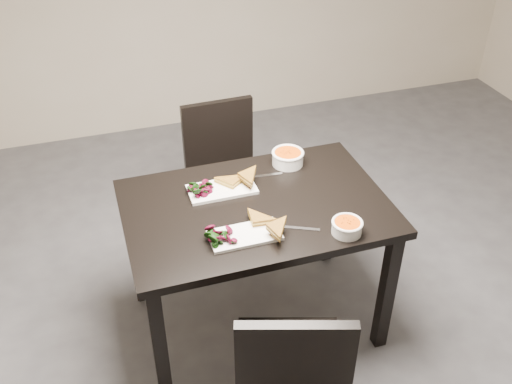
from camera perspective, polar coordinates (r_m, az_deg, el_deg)
ground at (r=3.13m, az=9.93°, el=-13.23°), size 5.00×5.00×0.00m
table at (r=2.69m, az=0.00°, el=-2.94°), size 1.20×0.80×0.75m
chair_near at (r=2.32m, az=3.51°, el=-16.90°), size 0.53×0.53×0.85m
chair_far at (r=3.40m, az=-3.13°, el=2.56°), size 0.43×0.43×0.85m
plate_near at (r=2.45m, az=-1.12°, el=-4.28°), size 0.30×0.15×0.02m
sandwich_near at (r=2.45m, az=0.22°, el=-3.19°), size 0.16×0.13×0.05m
salad_near at (r=2.41m, az=-3.41°, el=-4.22°), size 0.09×0.08×0.04m
soup_bowl_near at (r=2.48m, az=8.96°, el=-3.36°), size 0.13×0.13×0.06m
cutlery_near at (r=2.50m, az=4.27°, el=-3.57°), size 0.17×0.09×0.00m
plate_far at (r=2.72m, az=-3.38°, el=0.26°), size 0.32×0.16×0.02m
sandwich_far at (r=2.70m, az=-1.99°, el=0.92°), size 0.20×0.19×0.05m
salad_far at (r=2.69m, az=-5.46°, el=0.41°), size 0.10×0.09×0.04m
soup_bowl_far at (r=2.90m, az=3.15°, el=3.47°), size 0.16×0.16×0.07m
cutlery_far at (r=2.82m, az=0.84°, el=1.64°), size 0.18×0.03×0.00m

